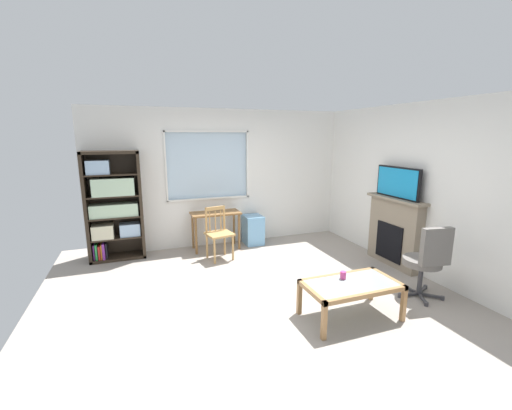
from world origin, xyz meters
TOP-DOWN VIEW (x-y plane):
  - ground at (0.00, 0.00)m, footprint 5.87×5.68m
  - wall_back_with_window at (0.04, 2.34)m, footprint 4.87×0.15m
  - wall_right at (2.50, 0.00)m, footprint 0.12×4.88m
  - bookshelf at (-1.95, 2.10)m, footprint 0.90×0.38m
  - desk_under_window at (-0.21, 1.99)m, footprint 0.90×0.44m
  - wooden_chair at (-0.29, 1.48)m, footprint 0.49×0.47m
  - plastic_drawer_unit at (0.54, 2.04)m, footprint 0.35×0.40m
  - fireplace at (2.34, 0.23)m, footprint 0.26×1.11m
  - tv at (2.32, 0.23)m, footprint 0.06×0.88m
  - office_chair at (1.87, -0.86)m, footprint 0.58×0.59m
  - coffee_table at (0.70, -0.91)m, footprint 1.10×0.60m
  - sippy_cup at (0.67, -0.78)m, footprint 0.07×0.07m

SIDE VIEW (x-z plane):
  - ground at x=0.00m, z-range -0.02..0.00m
  - plastic_drawer_unit at x=0.54m, z-range 0.00..0.57m
  - coffee_table at x=0.70m, z-range 0.16..0.59m
  - wooden_chair at x=-0.29m, z-range 0.01..0.91m
  - sippy_cup at x=0.67m, z-range 0.43..0.52m
  - office_chair at x=1.87m, z-range 0.05..1.05m
  - fireplace at x=2.34m, z-range 0.00..1.13m
  - desk_under_window at x=-0.21m, z-range 0.23..0.93m
  - bookshelf at x=-1.95m, z-range 0.02..1.87m
  - wall_back_with_window at x=0.04m, z-range -0.04..2.55m
  - wall_right at x=2.50m, z-range 0.00..2.59m
  - tv at x=2.32m, z-range 1.13..1.62m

